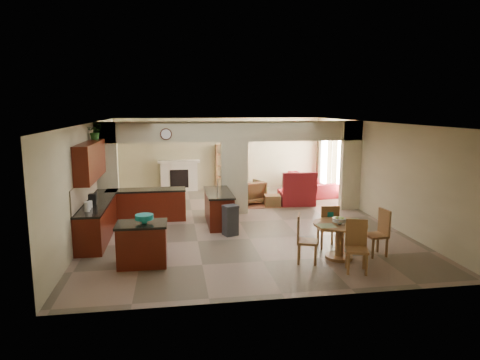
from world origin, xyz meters
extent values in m
plane|color=#856C5C|center=(0.00, 0.00, 0.00)|extent=(10.00, 10.00, 0.00)
plane|color=white|center=(0.00, 0.00, 2.80)|extent=(10.00, 10.00, 0.00)
plane|color=beige|center=(0.00, 5.00, 1.40)|extent=(8.00, 0.00, 8.00)
plane|color=beige|center=(0.00, -5.00, 1.40)|extent=(8.00, 0.00, 8.00)
plane|color=beige|center=(-4.00, 0.00, 1.40)|extent=(0.00, 10.00, 10.00)
plane|color=beige|center=(4.00, 0.00, 1.40)|extent=(0.00, 10.00, 10.00)
cube|color=beige|center=(-3.70, 1.00, 1.40)|extent=(0.60, 0.25, 2.80)
cube|color=beige|center=(0.00, 1.00, 1.10)|extent=(0.80, 0.25, 2.20)
cube|color=beige|center=(3.70, 1.00, 1.40)|extent=(0.60, 0.25, 2.80)
cube|color=beige|center=(0.00, 1.00, 2.50)|extent=(8.00, 0.25, 0.60)
cube|color=#441307|center=(-3.70, -0.80, 0.43)|extent=(0.60, 3.20, 0.86)
cube|color=black|center=(-3.70, -0.80, 0.89)|extent=(0.62, 3.22, 0.05)
cube|color=tan|center=(-3.98, -0.80, 1.20)|extent=(0.02, 3.20, 0.55)
cube|color=#441307|center=(-2.60, 0.57, 0.43)|extent=(2.20, 0.60, 0.86)
cube|color=black|center=(-2.60, 0.57, 0.89)|extent=(2.22, 0.62, 0.05)
cube|color=#441307|center=(-3.82, -0.80, 1.92)|extent=(0.35, 2.40, 0.90)
cube|color=#441307|center=(-0.60, -0.10, 0.43)|extent=(0.65, 1.80, 0.86)
cube|color=black|center=(-0.60, -0.10, 0.89)|extent=(0.70, 1.85, 0.05)
cube|color=silver|center=(-0.60, -0.95, 0.42)|extent=(0.58, 0.04, 0.70)
cylinder|color=#472317|center=(-2.00, 0.85, 2.45)|extent=(0.34, 0.03, 0.34)
cube|color=brown|center=(1.20, 2.10, 0.01)|extent=(1.60, 1.30, 0.01)
cube|color=silver|center=(-1.60, 4.84, 0.55)|extent=(1.40, 0.28, 1.10)
cube|color=black|center=(-1.60, 4.70, 0.50)|extent=(0.70, 0.04, 0.70)
cube|color=silver|center=(-1.60, 4.82, 1.15)|extent=(1.60, 0.35, 0.10)
cube|color=#9B5A35|center=(0.35, 4.82, 0.90)|extent=(1.00, 0.32, 1.80)
cube|color=white|center=(3.97, 2.30, 1.20)|extent=(0.02, 0.90, 1.90)
cube|color=white|center=(3.97, 4.00, 1.20)|extent=(0.02, 0.90, 1.90)
cube|color=white|center=(3.97, 3.15, 1.05)|extent=(0.02, 0.70, 2.10)
cube|color=#43221B|center=(3.93, 1.70, 1.20)|extent=(0.10, 0.28, 2.30)
cube|color=#43221B|center=(3.93, 2.90, 1.20)|extent=(0.10, 0.28, 2.30)
cube|color=#43221B|center=(3.93, 3.40, 1.20)|extent=(0.10, 0.28, 2.30)
cube|color=#43221B|center=(3.93, 4.60, 1.20)|extent=(0.10, 0.28, 2.30)
cylinder|color=white|center=(1.50, 3.00, 2.56)|extent=(1.00, 1.00, 0.10)
cube|color=#441307|center=(-2.49, -3.00, 0.42)|extent=(0.99, 0.70, 0.84)
cube|color=black|center=(-2.49, -3.00, 0.87)|extent=(1.04, 0.75, 0.05)
cylinder|color=teal|center=(-2.43, -3.00, 0.98)|extent=(0.37, 0.37, 0.18)
cube|color=#2F3032|center=(-0.42, -1.23, 0.36)|extent=(0.42, 0.39, 0.72)
cylinder|color=#9B5A35|center=(1.66, -3.27, 0.76)|extent=(1.15, 1.15, 0.04)
cylinder|color=#9B5A35|center=(1.66, -3.27, 0.39)|extent=(0.17, 0.17, 0.74)
cylinder|color=#9B5A35|center=(1.66, -3.27, 0.03)|extent=(0.58, 0.58, 0.06)
cylinder|color=#7AB125|center=(1.61, -3.35, 0.86)|extent=(0.29, 0.29, 0.16)
imported|color=maroon|center=(3.30, 3.66, 0.37)|extent=(2.66, 1.40, 0.74)
cube|color=maroon|center=(2.23, 1.92, 0.22)|extent=(1.17, 0.97, 0.45)
imported|color=maroon|center=(0.73, 2.30, 0.39)|extent=(1.09, 1.10, 0.78)
cube|color=maroon|center=(1.38, 1.75, 0.18)|extent=(0.56, 0.56, 0.37)
imported|color=#1C4713|center=(-3.82, 0.09, 2.59)|extent=(0.44, 0.40, 0.43)
cube|color=#9B5A35|center=(1.67, -2.51, 0.45)|extent=(0.45, 0.45, 0.05)
cube|color=#9B5A35|center=(1.85, -2.36, 0.22)|extent=(0.04, 0.04, 0.44)
cube|color=#9B5A35|center=(1.51, -2.33, 0.22)|extent=(0.04, 0.04, 0.44)
cube|color=#9B5A35|center=(1.82, -2.69, 0.22)|extent=(0.04, 0.04, 0.44)
cube|color=#9B5A35|center=(1.48, -2.67, 0.22)|extent=(0.04, 0.04, 0.44)
cube|color=#9B5A35|center=(1.65, -2.70, 0.75)|extent=(0.42, 0.07, 0.55)
cube|color=teal|center=(1.65, -2.73, 0.82)|extent=(0.14, 0.02, 0.14)
cube|color=#9B5A35|center=(2.52, -3.21, 0.45)|extent=(0.46, 0.46, 0.05)
cube|color=#9B5A35|center=(2.33, -3.06, 0.22)|extent=(0.04, 0.04, 0.44)
cube|color=#9B5A35|center=(2.37, -3.40, 0.22)|extent=(0.04, 0.04, 0.44)
cube|color=#9B5A35|center=(2.67, -3.03, 0.22)|extent=(0.04, 0.04, 0.44)
cube|color=#9B5A35|center=(2.71, -3.36, 0.22)|extent=(0.04, 0.04, 0.44)
cube|color=#9B5A35|center=(2.71, -3.19, 0.75)|extent=(0.09, 0.42, 0.55)
cube|color=teal|center=(2.73, -3.19, 0.82)|extent=(0.03, 0.14, 0.14)
cube|color=#9B5A35|center=(1.70, -4.06, 0.45)|extent=(0.53, 0.53, 0.05)
cube|color=#9B5A35|center=(1.48, -4.17, 0.22)|extent=(0.04, 0.04, 0.44)
cube|color=#9B5A35|center=(1.81, -4.27, 0.22)|extent=(0.04, 0.04, 0.44)
cube|color=#9B5A35|center=(1.59, -3.85, 0.22)|extent=(0.04, 0.04, 0.44)
cube|color=#9B5A35|center=(1.91, -3.95, 0.22)|extent=(0.04, 0.04, 0.44)
cube|color=#9B5A35|center=(1.75, -3.88, 0.75)|extent=(0.41, 0.16, 0.55)
cube|color=teal|center=(1.76, -3.85, 0.82)|extent=(0.14, 0.05, 0.14)
cube|color=#9B5A35|center=(0.90, -3.40, 0.45)|extent=(0.54, 0.54, 0.05)
cube|color=#9B5A35|center=(1.01, -3.62, 0.22)|extent=(0.04, 0.04, 0.44)
cube|color=#9B5A35|center=(1.12, -3.30, 0.22)|extent=(0.04, 0.04, 0.44)
cube|color=#9B5A35|center=(0.69, -3.50, 0.22)|extent=(0.04, 0.04, 0.44)
cube|color=#9B5A35|center=(0.80, -3.18, 0.22)|extent=(0.04, 0.04, 0.44)
cube|color=#9B5A35|center=(0.72, -3.34, 0.75)|extent=(0.18, 0.41, 0.55)
cube|color=teal|center=(0.70, -3.33, 0.82)|extent=(0.06, 0.14, 0.14)
camera|label=1|loc=(-1.83, -11.63, 3.23)|focal=32.00mm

